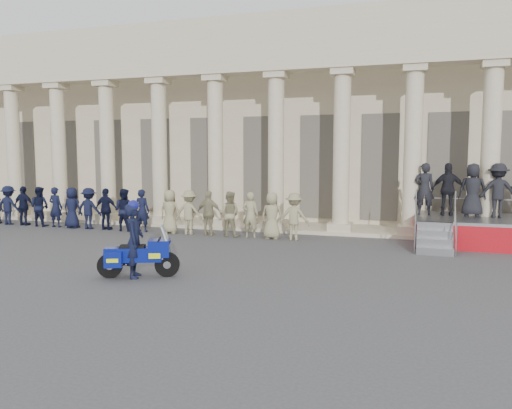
# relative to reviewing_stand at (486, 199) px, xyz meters

# --- Properties ---
(ground) EXTENTS (90.00, 90.00, 0.00)m
(ground) POSITION_rel_reviewing_stand_xyz_m (-8.95, -7.45, -1.56)
(ground) COLOR #404042
(ground) RESTS_ON ground
(building) EXTENTS (40.00, 12.50, 9.00)m
(building) POSITION_rel_reviewing_stand_xyz_m (-8.95, 7.29, 2.97)
(building) COLOR #C1B291
(building) RESTS_ON ground
(officer_rank) EXTENTS (16.36, 0.65, 1.71)m
(officer_rank) POSITION_rel_reviewing_stand_xyz_m (-14.07, -1.26, -0.70)
(officer_rank) COLOR black
(officer_rank) RESTS_ON ground
(reviewing_stand) EXTENTS (4.68, 4.29, 2.79)m
(reviewing_stand) POSITION_rel_reviewing_stand_xyz_m (0.00, 0.00, 0.00)
(reviewing_stand) COLOR gray
(reviewing_stand) RESTS_ON ground
(motorcycle) EXTENTS (1.94, 1.22, 1.32)m
(motorcycle) POSITION_rel_reviewing_stand_xyz_m (-8.91, -7.79, -0.99)
(motorcycle) COLOR black
(motorcycle) RESTS_ON ground
(rider) EXTENTS (0.68, 0.81, 1.97)m
(rider) POSITION_rel_reviewing_stand_xyz_m (-9.01, -7.84, -0.59)
(rider) COLOR black
(rider) RESTS_ON ground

